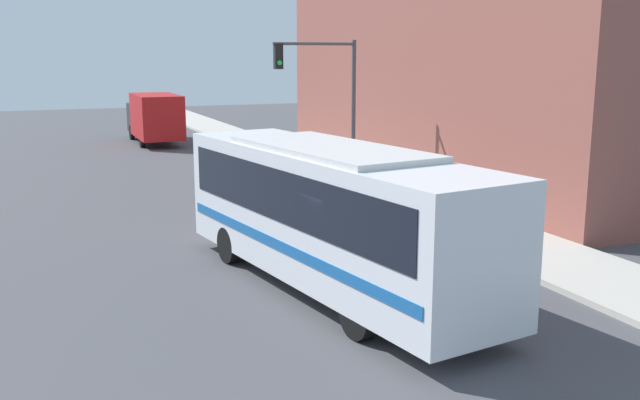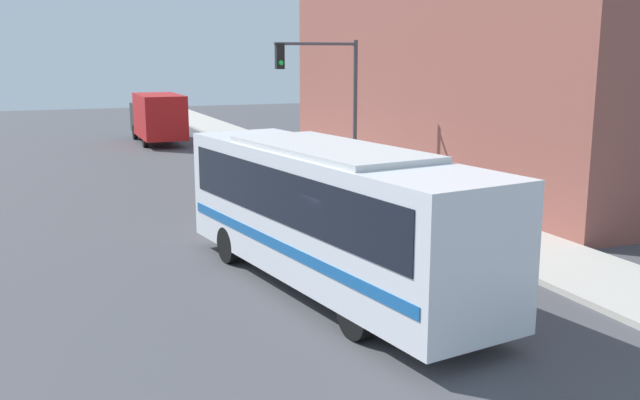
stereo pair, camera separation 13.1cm
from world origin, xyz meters
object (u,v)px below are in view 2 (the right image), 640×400
object	(u,v)px
city_bus	(328,208)
pedestrian_near_corner	(427,186)
fire_hydrant	(417,204)
delivery_truck	(157,116)
traffic_light_pole	(329,89)
parking_meter	(384,178)

from	to	relation	value
city_bus	pedestrian_near_corner	bearing A→B (deg)	35.53
pedestrian_near_corner	fire_hydrant	bearing A→B (deg)	-138.05
city_bus	fire_hydrant	bearing A→B (deg)	35.91
city_bus	fire_hydrant	size ratio (longest dim) A/B	12.61
city_bus	pedestrian_near_corner	world-z (taller)	city_bus
pedestrian_near_corner	city_bus	bearing A→B (deg)	-135.46
delivery_truck	traffic_light_pole	bearing A→B (deg)	-79.62
fire_hydrant	traffic_light_pole	size ratio (longest dim) A/B	0.14
city_bus	delivery_truck	size ratio (longest dim) A/B	1.42
pedestrian_near_corner	parking_meter	bearing A→B (deg)	115.96
parking_meter	delivery_truck	bearing A→B (deg)	101.47
fire_hydrant	traffic_light_pole	world-z (taller)	traffic_light_pole
parking_meter	traffic_light_pole	bearing A→B (deg)	108.43
fire_hydrant	pedestrian_near_corner	xyz separation A→B (m)	(0.79, 0.71, 0.40)
pedestrian_near_corner	delivery_truck	bearing A→B (deg)	102.57
traffic_light_pole	city_bus	bearing A→B (deg)	-112.60
delivery_truck	fire_hydrant	xyz separation A→B (m)	(4.34, -23.74, -1.06)
city_bus	traffic_light_pole	bearing A→B (deg)	58.39
city_bus	parking_meter	world-z (taller)	city_bus
delivery_truck	fire_hydrant	distance (m)	24.16
traffic_light_pole	pedestrian_near_corner	bearing A→B (deg)	-68.70
delivery_truck	city_bus	bearing A→B (deg)	-91.80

